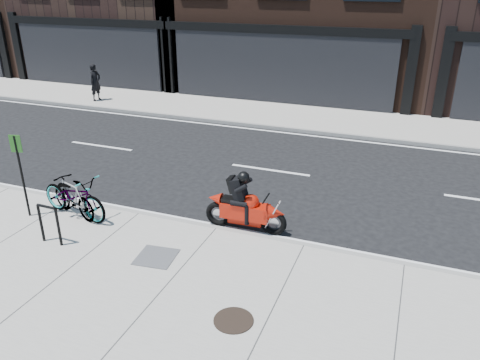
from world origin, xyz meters
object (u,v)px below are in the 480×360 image
at_px(bicycle_rear, 73,197).
at_px(pedestrian, 95,82).
at_px(manhole_cover, 234,320).
at_px(utility_grate, 156,257).
at_px(sign_post, 21,169).
at_px(motorcycle, 249,207).
at_px(bike_rack, 49,221).
at_px(bicycle_front, 74,196).

relative_size(bicycle_rear, pedestrian, 0.97).
height_order(manhole_cover, utility_grate, same).
bearing_deg(sign_post, utility_grate, -20.91).
bearing_deg(utility_grate, sign_post, 172.31).
relative_size(pedestrian, manhole_cover, 2.47).
relative_size(motorcycle, pedestrian, 1.17).
bearing_deg(sign_post, pedestrian, 105.61).
distance_m(bike_rack, motorcycle, 4.21).
relative_size(bicycle_front, bicycle_rear, 1.24).
bearing_deg(motorcycle, bicycle_rear, -168.04).
distance_m(bike_rack, manhole_cover, 4.57).
height_order(bike_rack, sign_post, sign_post).
distance_m(bicycle_front, utility_grate, 2.83).
bearing_deg(sign_post, bike_rack, -43.37).
height_order(motorcycle, sign_post, sign_post).
bearing_deg(sign_post, manhole_cover, -29.40).
relative_size(bike_rack, bicycle_rear, 0.56).
relative_size(manhole_cover, utility_grate, 0.88).
xyz_separation_m(bicycle_front, utility_grate, (2.64, -0.89, -0.51)).
xyz_separation_m(motorcycle, utility_grate, (-1.28, -1.90, -0.44)).
bearing_deg(utility_grate, pedestrian, 131.30).
height_order(utility_grate, sign_post, sign_post).
xyz_separation_m(bicycle_rear, motorcycle, (3.96, 1.00, -0.03)).
xyz_separation_m(motorcycle, pedestrian, (-10.39, 8.48, 0.37)).
height_order(pedestrian, utility_grate, pedestrian).
height_order(bicycle_front, manhole_cover, bicycle_front).
relative_size(bike_rack, sign_post, 0.44).
xyz_separation_m(bicycle_front, bicycle_rear, (-0.04, 0.00, -0.04)).
bearing_deg(bicycle_rear, sign_post, -49.91).
distance_m(bike_rack, sign_post, 1.71).
height_order(bicycle_rear, pedestrian, pedestrian).
bearing_deg(utility_grate, manhole_cover, -29.13).
bearing_deg(motorcycle, sign_post, -166.52).
distance_m(bicycle_rear, sign_post, 1.29).
distance_m(pedestrian, utility_grate, 13.83).
height_order(motorcycle, pedestrian, pedestrian).
bearing_deg(pedestrian, bike_rack, -139.64).
distance_m(bike_rack, utility_grate, 2.39).
relative_size(bicycle_front, pedestrian, 1.20).
bearing_deg(pedestrian, bicycle_front, -137.83).
relative_size(bike_rack, utility_grate, 1.17).
height_order(bicycle_rear, utility_grate, bicycle_rear).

